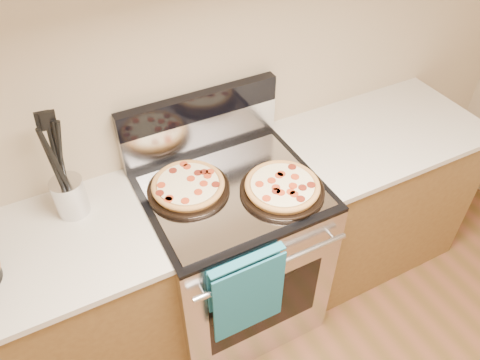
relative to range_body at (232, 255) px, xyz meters
name	(u,v)px	position (x,y,z in m)	size (l,w,h in m)	color
wall_back	(193,63)	(0.00, 0.35, 0.90)	(4.00, 4.00, 0.00)	tan
range_body	(232,255)	(0.00, 0.00, 0.00)	(0.76, 0.68, 0.90)	#B7B7BC
oven_window	(265,307)	(0.00, -0.34, 0.00)	(0.56, 0.01, 0.40)	black
cooktop	(231,189)	(0.00, 0.00, 0.46)	(0.76, 0.68, 0.02)	black
backsplash_lower	(201,133)	(0.00, 0.31, 0.56)	(0.76, 0.06, 0.18)	silver
backsplash_upper	(199,106)	(0.00, 0.31, 0.71)	(0.76, 0.06, 0.12)	black
oven_handle	(273,266)	(0.00, -0.38, 0.35)	(0.03, 0.03, 0.70)	silver
dish_towel	(247,292)	(-0.12, -0.38, 0.25)	(0.32, 0.05, 0.42)	#176477
foil_sheet	(234,191)	(0.00, -0.03, 0.47)	(0.70, 0.55, 0.01)	gray
cabinet_left	(53,324)	(-0.88, 0.03, -0.01)	(1.00, 0.62, 0.88)	brown
countertop_left	(21,261)	(-0.88, 0.03, 0.45)	(1.02, 0.64, 0.03)	beige
cabinet_right	(367,196)	(0.88, 0.03, -0.01)	(1.00, 0.62, 0.88)	brown
countertop_right	(383,132)	(0.88, 0.03, 0.45)	(1.02, 0.64, 0.03)	beige
pepperoni_pizza_back	(188,186)	(-0.17, 0.06, 0.50)	(0.35, 0.35, 0.05)	#AA7434
pepperoni_pizza_front	(282,187)	(0.18, -0.13, 0.50)	(0.36, 0.36, 0.05)	#AA7434
utensil_crock	(70,196)	(-0.64, 0.18, 0.54)	(0.13, 0.13, 0.16)	silver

